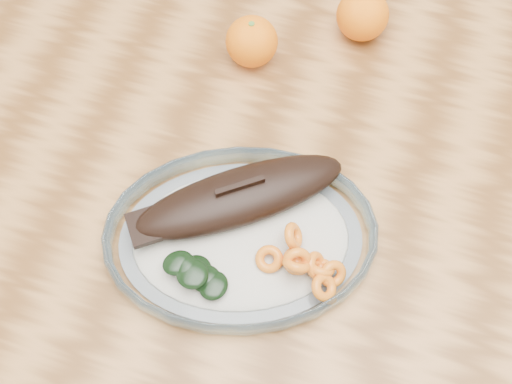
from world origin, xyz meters
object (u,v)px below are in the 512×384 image
dining_table (322,215)px  orange_left (252,41)px  orange_right (363,15)px  plated_meal (241,234)px

dining_table → orange_left: orange_left is taller
orange_left → orange_right: 0.16m
orange_right → orange_left: bearing=-145.5°
plated_meal → orange_left: (-0.07, 0.27, 0.02)m
orange_right → plated_meal: bearing=-99.5°
dining_table → orange_left: 0.26m
plated_meal → orange_left: size_ratio=10.34×
dining_table → orange_right: (-0.02, 0.25, 0.14)m
plated_meal → orange_right: plated_meal is taller
dining_table → plated_meal: (-0.08, -0.11, 0.12)m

